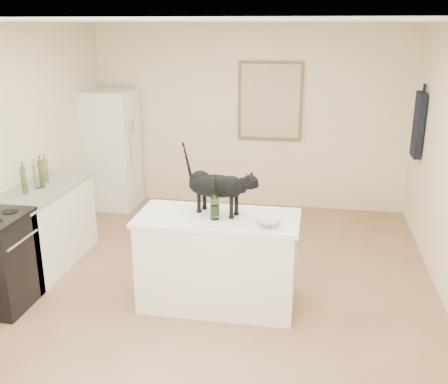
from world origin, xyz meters
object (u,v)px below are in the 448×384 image
at_px(fridge, 112,149).
at_px(wine_bottle, 215,200).
at_px(glass_bowl, 269,224).
at_px(black_cat, 216,189).

height_order(fridge, wine_bottle, fridge).
bearing_deg(fridge, wine_bottle, -52.25).
distance_m(wine_bottle, glass_bowl, 0.53).
bearing_deg(black_cat, wine_bottle, -67.03).
distance_m(fridge, glass_bowl, 3.73).
xyz_separation_m(black_cat, glass_bowl, (0.51, -0.25, -0.21)).
height_order(fridge, black_cat, fridge).
bearing_deg(glass_bowl, black_cat, 153.44).
xyz_separation_m(fridge, glass_bowl, (2.53, -2.73, 0.08)).
relative_size(wine_bottle, glass_bowl, 1.74).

